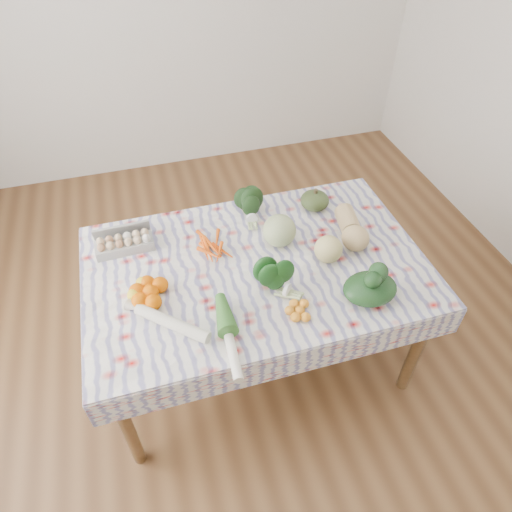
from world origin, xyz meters
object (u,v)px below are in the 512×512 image
egg_carton (124,244)px  butternut_squash (351,227)px  kabocha_squash (315,200)px  dining_table (256,276)px  grapefruit (328,249)px  cabbage (279,231)px

egg_carton → butternut_squash: bearing=-13.4°
kabocha_squash → butternut_squash: 0.29m
dining_table → kabocha_squash: size_ratio=10.08×
egg_carton → butternut_squash: butternut_squash is taller
egg_carton → grapefruit: grapefruit is taller
cabbage → grapefruit: 0.26m
cabbage → grapefruit: size_ratio=1.23×
dining_table → kabocha_squash: bearing=37.7°
kabocha_squash → grapefruit: size_ratio=1.15×
kabocha_squash → cabbage: cabbage is taller
egg_carton → cabbage: cabbage is taller
dining_table → kabocha_squash: kabocha_squash is taller
dining_table → grapefruit: grapefruit is taller
butternut_squash → grapefruit: bearing=-135.4°
egg_carton → kabocha_squash: 1.04m
butternut_squash → grapefruit: (-0.18, -0.12, 0.00)m
egg_carton → cabbage: 0.78m
butternut_squash → egg_carton: bearing=178.9°
kabocha_squash → dining_table: bearing=-142.3°
dining_table → egg_carton: (-0.60, 0.29, 0.12)m
butternut_squash → kabocha_squash: bearing=118.0°
dining_table → egg_carton: size_ratio=5.59×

